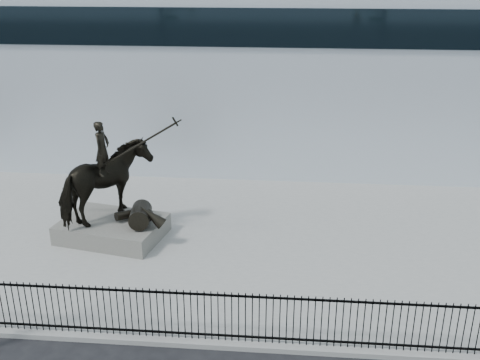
{
  "coord_description": "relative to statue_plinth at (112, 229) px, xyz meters",
  "views": [
    {
      "loc": [
        1.29,
        -11.07,
        9.64
      ],
      "look_at": [
        -0.22,
        6.0,
        2.9
      ],
      "focal_mm": 42.0,
      "sensor_mm": 36.0,
      "label": 1
    }
  ],
  "objects": [
    {
      "name": "plaza",
      "position": [
        4.98,
        0.15,
        -0.41
      ],
      "size": [
        30.0,
        12.0,
        0.15
      ],
      "primitive_type": "cube",
      "color": "gray",
      "rests_on": "ground"
    },
    {
      "name": "building",
      "position": [
        4.98,
        13.15,
        4.01
      ],
      "size": [
        44.0,
        14.0,
        9.0
      ],
      "primitive_type": "cube",
      "color": "silver",
      "rests_on": "ground"
    },
    {
      "name": "picket_fence",
      "position": [
        4.98,
        -5.6,
        0.42
      ],
      "size": [
        22.1,
        0.1,
        1.5
      ],
      "color": "black",
      "rests_on": "plaza"
    },
    {
      "name": "statue_plinth",
      "position": [
        0.0,
        0.0,
        0.0
      ],
      "size": [
        4.01,
        3.13,
        0.67
      ],
      "primitive_type": "cube",
      "rotation": [
        0.0,
        0.0,
        -0.2
      ],
      "color": "#5E5C56",
      "rests_on": "plaza"
    },
    {
      "name": "equestrian_statue",
      "position": [
        0.07,
        -0.01,
        1.74
      ],
      "size": [
        4.51,
        3.26,
        3.89
      ],
      "rotation": [
        0.0,
        0.0,
        -0.2
      ],
      "color": "black",
      "rests_on": "statue_plinth"
    }
  ]
}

